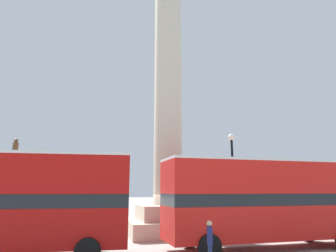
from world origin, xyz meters
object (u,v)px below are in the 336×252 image
object	(u,v)px
bus_b	(263,199)
street_lamp	(233,182)
pedestrian_near_lamp	(210,241)
equestrian_statue	(9,206)
bus_a	(5,200)
monument_column	(168,94)

from	to	relation	value
bus_b	street_lamp	world-z (taller)	street_lamp
street_lamp	pedestrian_near_lamp	xyz separation A→B (m)	(-3.77, -5.42, -2.30)
bus_b	equestrian_statue	distance (m)	15.57
bus_a	street_lamp	world-z (taller)	street_lamp
equestrian_statue	pedestrian_near_lamp	size ratio (longest dim) A/B	3.68
equestrian_statue	street_lamp	bearing A→B (deg)	-11.83
bus_b	pedestrian_near_lamp	distance (m)	5.10
bus_a	monument_column	bearing A→B (deg)	37.47
monument_column	bus_b	distance (m)	9.81
bus_a	street_lamp	bearing A→B (deg)	15.44
pedestrian_near_lamp	bus_b	bearing A→B (deg)	141.39
bus_b	pedestrian_near_lamp	bearing A→B (deg)	-146.66
monument_column	street_lamp	bearing A→B (deg)	-45.71
bus_b	pedestrian_near_lamp	xyz separation A→B (m)	(-4.04, -2.77, -1.43)
bus_a	bus_b	xyz separation A→B (m)	(11.82, -0.42, -0.03)
bus_b	street_lamp	bearing A→B (deg)	94.67
bus_a	bus_b	size ratio (longest dim) A/B	1.02
monument_column	bus_b	size ratio (longest dim) A/B	2.48
monument_column	pedestrian_near_lamp	distance (m)	12.14
bus_a	pedestrian_near_lamp	world-z (taller)	bus_a
equestrian_statue	pedestrian_near_lamp	xyz separation A→B (m)	(9.31, -10.75, -0.85)
monument_column	equestrian_statue	xyz separation A→B (m)	(-9.94, 2.11, -7.66)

